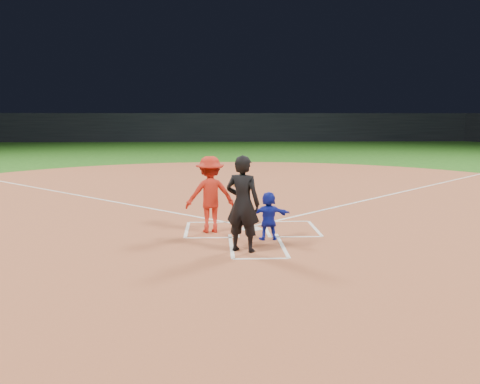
{
  "coord_description": "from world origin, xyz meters",
  "views": [
    {
      "loc": [
        -0.9,
        -12.95,
        2.77
      ],
      "look_at": [
        -0.3,
        -0.4,
        1.0
      ],
      "focal_mm": 40.0,
      "sensor_mm": 36.0,
      "label": 1
    }
  ],
  "objects_px": {
    "home_plate": "(251,229)",
    "catcher": "(269,216)",
    "batter_at_plate": "(210,194)",
    "umpire": "(243,204)"
  },
  "relations": [
    {
      "from": "umpire",
      "to": "batter_at_plate",
      "type": "xyz_separation_m",
      "value": [
        -0.68,
        1.91,
        -0.08
      ]
    },
    {
      "from": "catcher",
      "to": "umpire",
      "type": "height_order",
      "value": "umpire"
    },
    {
      "from": "batter_at_plate",
      "to": "umpire",
      "type": "bearing_deg",
      "value": -70.31
    },
    {
      "from": "home_plate",
      "to": "umpire",
      "type": "relative_size",
      "value": 0.3
    },
    {
      "from": "home_plate",
      "to": "catcher",
      "type": "distance_m",
      "value": 1.31
    },
    {
      "from": "home_plate",
      "to": "umpire",
      "type": "xyz_separation_m",
      "value": [
        -0.33,
        -2.18,
        0.99
      ]
    },
    {
      "from": "catcher",
      "to": "batter_at_plate",
      "type": "bearing_deg",
      "value": -37.36
    },
    {
      "from": "home_plate",
      "to": "umpire",
      "type": "distance_m",
      "value": 2.41
    },
    {
      "from": "home_plate",
      "to": "batter_at_plate",
      "type": "height_order",
      "value": "batter_at_plate"
    },
    {
      "from": "umpire",
      "to": "catcher",
      "type": "bearing_deg",
      "value": -97.2
    }
  ]
}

